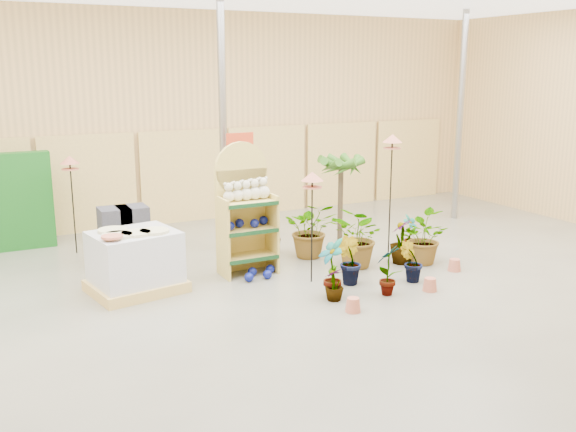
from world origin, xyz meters
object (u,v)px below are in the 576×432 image
at_px(bird_table_front, 312,180).
at_px(display_shelf, 244,213).
at_px(potted_plant_2, 359,237).
at_px(pallet_stack, 135,262).

bearing_deg(bird_table_front, display_shelf, 126.35).
relative_size(display_shelf, potted_plant_2, 2.04).
relative_size(pallet_stack, bird_table_front, 0.84).
distance_m(display_shelf, potted_plant_2, 1.98).
bearing_deg(display_shelf, pallet_stack, -174.45).
distance_m(display_shelf, pallet_stack, 1.93).
height_order(display_shelf, pallet_stack, display_shelf).
height_order(bird_table_front, potted_plant_2, bird_table_front).
relative_size(display_shelf, bird_table_front, 1.22).
height_order(pallet_stack, bird_table_front, bird_table_front).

